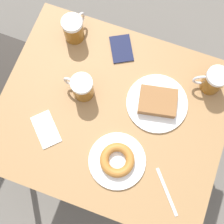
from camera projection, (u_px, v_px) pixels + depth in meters
ground_plane at (112, 145)px, 1.99m from camera, size 8.00×8.00×0.00m
table at (112, 118)px, 1.33m from camera, size 0.76×0.92×0.76m
plate_with_cake at (157, 102)px, 1.25m from camera, size 0.25×0.25×0.05m
plate_with_donut at (117, 160)px, 1.19m from camera, size 0.22×0.22×0.04m
beer_mug_left at (74, 29)px, 1.30m from camera, size 0.13×0.09×0.12m
beer_mug_center at (82, 87)px, 1.23m from camera, size 0.09×0.13×0.12m
beer_mug_right at (213, 81)px, 1.23m from camera, size 0.09×0.13×0.12m
napkin_folded at (46, 129)px, 1.24m from camera, size 0.16×0.16×0.00m
fork at (167, 192)px, 1.17m from camera, size 0.15×0.13×0.00m
passport_near_edge at (121, 49)px, 1.33m from camera, size 0.15×0.14×0.01m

